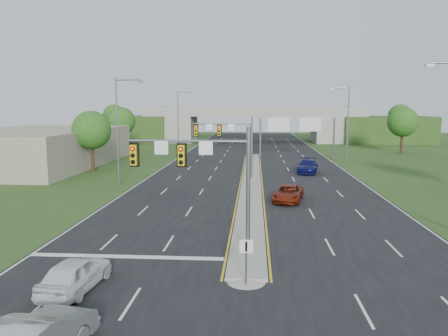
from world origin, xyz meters
TOP-DOWN VIEW (x-y plane):
  - ground at (0.00, 0.00)m, footprint 240.00×240.00m
  - road at (0.00, 35.00)m, footprint 24.00×160.00m
  - median at (0.00, 23.00)m, footprint 2.00×54.00m
  - median_nose at (0.00, -4.00)m, footprint 2.00×2.00m
  - lane_markings at (-0.60, 28.91)m, footprint 23.72×160.00m
  - signal_mast_near at (-2.26, -0.07)m, footprint 6.62×0.60m
  - signal_mast_far at (-2.26, 24.93)m, footprint 6.62×0.60m
  - keep_right_sign at (0.00, -4.53)m, footprint 0.60×0.13m
  - sign_gantry at (6.68, 44.92)m, footprint 11.58×0.44m
  - overpass at (0.00, 80.00)m, footprint 80.00×14.00m
  - lightpole_l_mid at (-13.30, 20.00)m, footprint 2.85×0.25m
  - lightpole_l_far at (-13.30, 55.00)m, footprint 2.85×0.25m
  - lightpole_r_far at (13.30, 40.00)m, footprint 2.85×0.25m
  - tree_l_near at (-20.00, 30.00)m, footprint 4.80×4.80m
  - tree_l_mid at (-24.00, 55.00)m, footprint 5.20×5.20m
  - tree_r_mid at (26.00, 55.00)m, footprint 5.20×5.20m
  - tree_back_a at (-38.00, 94.00)m, footprint 6.00×6.00m
  - tree_back_b at (-24.00, 94.00)m, footprint 5.60×5.60m
  - tree_back_c at (24.00, 94.00)m, footprint 5.60×5.60m
  - tree_back_d at (38.00, 94.00)m, footprint 6.00×6.00m
  - commercial_building at (-30.00, 35.00)m, footprint 18.00×30.00m
  - car_white at (-7.47, -5.38)m, footprint 2.21×4.53m
  - car_far_a at (3.23, 13.75)m, footprint 3.15×5.17m
  - car_far_b at (6.88, 30.67)m, footprint 3.30×5.95m

SIDE VIEW (x-z plane):
  - ground at x=0.00m, z-range 0.00..0.00m
  - road at x=0.00m, z-range 0.00..0.02m
  - lane_markings at x=-0.60m, z-range 0.02..0.03m
  - median at x=0.00m, z-range 0.02..0.18m
  - median_nose at x=0.00m, z-range 0.02..0.18m
  - car_far_a at x=3.23m, z-range 0.02..1.36m
  - car_white at x=-7.47m, z-range 0.02..1.51m
  - car_far_b at x=6.88m, z-range 0.02..1.65m
  - keep_right_sign at x=0.00m, z-range 0.42..2.62m
  - commercial_building at x=-30.00m, z-range 0.00..5.00m
  - overpass at x=0.00m, z-range -0.50..7.60m
  - signal_mast_near at x=-2.26m, z-range 1.23..8.23m
  - signal_mast_far at x=-2.26m, z-range 1.23..8.23m
  - tree_l_near at x=-20.00m, z-range 1.38..8.98m
  - sign_gantry at x=6.68m, z-range 1.90..8.58m
  - tree_l_mid at x=-24.00m, z-range 1.44..9.57m
  - tree_r_mid at x=26.00m, z-range 1.44..9.57m
  - tree_back_b at x=-24.00m, z-range 1.35..9.67m
  - tree_back_c at x=24.00m, z-range 1.35..9.67m
  - tree_back_a at x=-38.00m, z-range 1.41..10.26m
  - tree_back_d at x=38.00m, z-range 1.41..10.26m
  - lightpole_l_mid at x=-13.30m, z-range 0.60..11.60m
  - lightpole_l_far at x=-13.30m, z-range 0.60..11.60m
  - lightpole_r_far at x=13.30m, z-range 0.60..11.60m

